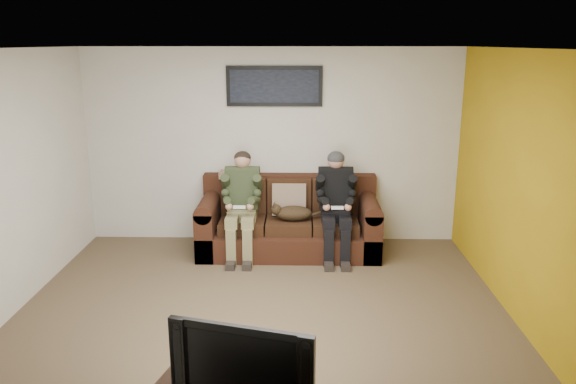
{
  "coord_description": "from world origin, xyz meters",
  "views": [
    {
      "loc": [
        0.37,
        -5.16,
        2.66
      ],
      "look_at": [
        0.23,
        1.2,
        0.95
      ],
      "focal_mm": 35.0,
      "sensor_mm": 36.0,
      "label": 1
    }
  ],
  "objects_px": {
    "cat": "(292,213)",
    "sofa": "(289,223)",
    "person_right": "(336,199)",
    "framed_poster": "(274,86)",
    "person_left": "(242,198)",
    "television": "(246,358)"
  },
  "relations": [
    {
      "from": "cat",
      "to": "framed_poster",
      "type": "xyz_separation_m",
      "value": [
        -0.24,
        0.58,
        1.54
      ]
    },
    {
      "from": "cat",
      "to": "sofa",
      "type": "bearing_deg",
      "value": 101.98
    },
    {
      "from": "person_left",
      "to": "television",
      "type": "bearing_deg",
      "value": -83.8
    },
    {
      "from": "sofa",
      "to": "person_right",
      "type": "distance_m",
      "value": 0.74
    },
    {
      "from": "cat",
      "to": "framed_poster",
      "type": "height_order",
      "value": "framed_poster"
    },
    {
      "from": "person_right",
      "to": "framed_poster",
      "type": "relative_size",
      "value": 1.06
    },
    {
      "from": "sofa",
      "to": "framed_poster",
      "type": "bearing_deg",
      "value": 117.53
    },
    {
      "from": "cat",
      "to": "television",
      "type": "distance_m",
      "value": 3.59
    },
    {
      "from": "person_right",
      "to": "cat",
      "type": "xyz_separation_m",
      "value": [
        -0.55,
        -0.01,
        -0.19
      ]
    },
    {
      "from": "sofa",
      "to": "cat",
      "type": "height_order",
      "value": "sofa"
    },
    {
      "from": "person_right",
      "to": "framed_poster",
      "type": "distance_m",
      "value": 1.67
    },
    {
      "from": "sofa",
      "to": "framed_poster",
      "type": "relative_size",
      "value": 1.84
    },
    {
      "from": "person_left",
      "to": "television",
      "type": "xyz_separation_m",
      "value": [
        0.39,
        -3.59,
        -0.06
      ]
    },
    {
      "from": "person_right",
      "to": "television",
      "type": "bearing_deg",
      "value": -102.53
    },
    {
      "from": "person_right",
      "to": "framed_poster",
      "type": "xyz_separation_m",
      "value": [
        -0.79,
        0.58,
        1.35
      ]
    },
    {
      "from": "person_left",
      "to": "framed_poster",
      "type": "bearing_deg",
      "value": 55.69
    },
    {
      "from": "person_right",
      "to": "cat",
      "type": "distance_m",
      "value": 0.58
    },
    {
      "from": "sofa",
      "to": "framed_poster",
      "type": "distance_m",
      "value": 1.8
    },
    {
      "from": "television",
      "to": "person_right",
      "type": "bearing_deg",
      "value": 92.28
    },
    {
      "from": "sofa",
      "to": "framed_poster",
      "type": "xyz_separation_m",
      "value": [
        -0.2,
        0.38,
        1.74
      ]
    },
    {
      "from": "cat",
      "to": "framed_poster",
      "type": "distance_m",
      "value": 1.66
    },
    {
      "from": "framed_poster",
      "to": "television",
      "type": "relative_size",
      "value": 1.3
    }
  ]
}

